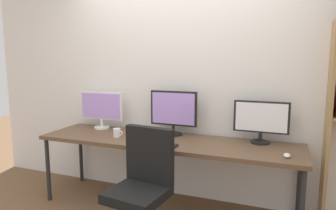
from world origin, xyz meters
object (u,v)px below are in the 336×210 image
at_px(office_chair, 141,199).
at_px(keyboard_main, 157,145).
at_px(monitor_center, 173,111).
at_px(computer_mouse, 287,155).
at_px(coffee_mug, 117,133).
at_px(monitor_left, 101,108).
at_px(monitor_right, 261,120).
at_px(desk, 166,144).

distance_m(office_chair, keyboard_main, 0.56).
height_order(monitor_center, computer_mouse, monitor_center).
bearing_deg(coffee_mug, monitor_left, 142.17).
relative_size(monitor_right, keyboard_main, 1.38).
distance_m(monitor_left, monitor_right, 1.80).
distance_m(monitor_left, monitor_center, 0.90).
distance_m(desk, monitor_right, 0.97).
relative_size(desk, keyboard_main, 7.06).
relative_size(desk, coffee_mug, 25.09).
relative_size(desk, monitor_center, 5.16).
relative_size(keyboard_main, computer_mouse, 3.93).
relative_size(desk, computer_mouse, 27.70).
xyz_separation_m(office_chair, keyboard_main, (-0.04, 0.44, 0.35)).
bearing_deg(office_chair, keyboard_main, 95.32).
distance_m(desk, coffee_mug, 0.54).
distance_m(monitor_center, computer_mouse, 1.23).
relative_size(monitor_center, monitor_right, 0.99).
xyz_separation_m(monitor_right, keyboard_main, (-0.90, -0.44, -0.22)).
bearing_deg(monitor_center, monitor_left, -180.00).
bearing_deg(keyboard_main, monitor_right, 26.17).
xyz_separation_m(monitor_left, keyboard_main, (0.90, -0.44, -0.23)).
xyz_separation_m(computer_mouse, coffee_mug, (-1.67, 0.08, 0.03)).
distance_m(desk, monitor_left, 0.97).
bearing_deg(coffee_mug, computer_mouse, -2.60).
distance_m(computer_mouse, coffee_mug, 1.67).
relative_size(monitor_left, keyboard_main, 1.48).
bearing_deg(keyboard_main, computer_mouse, 3.64).
xyz_separation_m(office_chair, computer_mouse, (1.11, 0.51, 0.35)).
bearing_deg(desk, keyboard_main, -90.00).
bearing_deg(monitor_left, keyboard_main, -26.17).
bearing_deg(coffee_mug, monitor_center, 29.33).
xyz_separation_m(desk, office_chair, (0.04, -0.67, -0.29)).
bearing_deg(monitor_right, monitor_center, 180.00).
distance_m(office_chair, monitor_center, 1.07).
relative_size(office_chair, coffee_mug, 9.34).
bearing_deg(desk, monitor_left, 166.73).
bearing_deg(desk, coffee_mug, -171.17).
bearing_deg(computer_mouse, monitor_right, 123.73).
height_order(monitor_left, monitor_center, monitor_center).
relative_size(keyboard_main, coffee_mug, 3.56).
height_order(office_chair, coffee_mug, office_chair).
height_order(office_chair, monitor_center, monitor_center).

